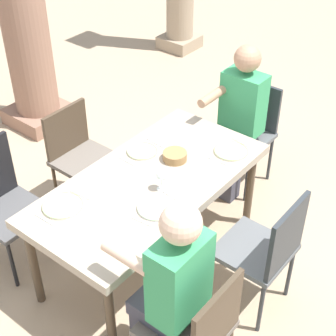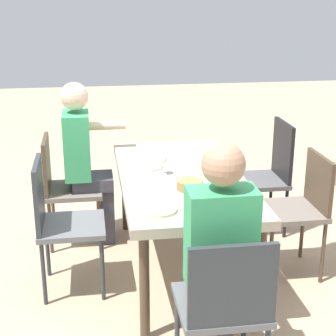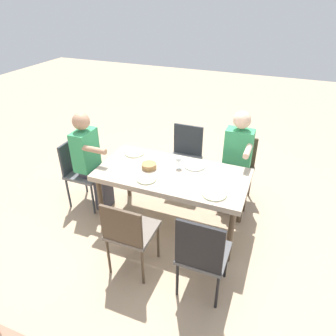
{
  "view_description": "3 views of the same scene",
  "coord_description": "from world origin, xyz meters",
  "px_view_note": "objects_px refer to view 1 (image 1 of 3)",
  "views": [
    {
      "loc": [
        -2.09,
        -1.82,
        2.91
      ],
      "look_at": [
        0.14,
        -0.04,
        0.78
      ],
      "focal_mm": 56.42,
      "sensor_mm": 36.0,
      "label": 1
    },
    {
      "loc": [
        3.48,
        -0.61,
        1.98
      ],
      "look_at": [
        -0.08,
        -0.08,
        0.77
      ],
      "focal_mm": 57.5,
      "sensor_mm": 36.0,
      "label": 2
    },
    {
      "loc": [
        -1.06,
        2.8,
        2.58
      ],
      "look_at": [
        0.07,
        -0.04,
        0.77
      ],
      "focal_mm": 33.03,
      "sensor_mm": 36.0,
      "label": 3
    }
  ],
  "objects_px": {
    "diner_woman_green": "(170,287)",
    "plate_1": "(157,208)",
    "chair_west_south": "(197,328)",
    "plate_0": "(63,206)",
    "dining_table": "(150,187)",
    "chair_mid_north": "(79,153)",
    "chair_mid_south": "(267,248)",
    "chair_head_east": "(248,127)",
    "chair_west_north": "(1,199)",
    "plate_3": "(231,151)",
    "wine_glass_1": "(162,176)",
    "diner_man_white": "(238,118)",
    "plate_2": "(142,151)",
    "bread_basket": "(175,156)"
  },
  "relations": [
    {
      "from": "diner_woman_green",
      "to": "plate_1",
      "type": "distance_m",
      "value": 0.6
    },
    {
      "from": "chair_west_south",
      "to": "plate_0",
      "type": "xyz_separation_m",
      "value": [
        0.06,
        1.09,
        0.25
      ]
    },
    {
      "from": "dining_table",
      "to": "chair_mid_north",
      "type": "height_order",
      "value": "chair_mid_north"
    },
    {
      "from": "chair_mid_south",
      "to": "chair_west_south",
      "type": "bearing_deg",
      "value": 179.84
    },
    {
      "from": "dining_table",
      "to": "plate_1",
      "type": "xyz_separation_m",
      "value": [
        -0.2,
        -0.23,
        0.08
      ]
    },
    {
      "from": "dining_table",
      "to": "diner_woman_green",
      "type": "bearing_deg",
      "value": -132.92
    },
    {
      "from": "chair_mid_north",
      "to": "plate_0",
      "type": "distance_m",
      "value": 0.93
    },
    {
      "from": "chair_mid_north",
      "to": "diner_woman_green",
      "type": "bearing_deg",
      "value": -116.3
    },
    {
      "from": "diner_woman_green",
      "to": "chair_mid_north",
      "type": "bearing_deg",
      "value": 63.7
    },
    {
      "from": "chair_head_east",
      "to": "diner_woman_green",
      "type": "bearing_deg",
      "value": -160.78
    },
    {
      "from": "plate_1",
      "to": "chair_west_north",
      "type": "bearing_deg",
      "value": 110.98
    },
    {
      "from": "plate_1",
      "to": "chair_mid_north",
      "type": "bearing_deg",
      "value": 73.1
    },
    {
      "from": "chair_west_north",
      "to": "plate_3",
      "type": "xyz_separation_m",
      "value": [
        1.21,
        -1.1,
        0.22
      ]
    },
    {
      "from": "diner_woman_green",
      "to": "plate_1",
      "type": "xyz_separation_m",
      "value": [
        0.42,
        0.43,
        0.05
      ]
    },
    {
      "from": "chair_head_east",
      "to": "wine_glass_1",
      "type": "height_order",
      "value": "wine_glass_1"
    },
    {
      "from": "chair_mid_south",
      "to": "wine_glass_1",
      "type": "height_order",
      "value": "chair_mid_south"
    },
    {
      "from": "dining_table",
      "to": "chair_head_east",
      "type": "relative_size",
      "value": 1.92
    },
    {
      "from": "diner_woman_green",
      "to": "chair_head_east",
      "type": "bearing_deg",
      "value": 19.22
    },
    {
      "from": "chair_west_north",
      "to": "chair_mid_north",
      "type": "relative_size",
      "value": 1.07
    },
    {
      "from": "chair_mid_north",
      "to": "diner_man_white",
      "type": "distance_m",
      "value": 1.29
    },
    {
      "from": "diner_man_white",
      "to": "diner_woman_green",
      "type": "bearing_deg",
      "value": -158.83
    },
    {
      "from": "chair_west_south",
      "to": "wine_glass_1",
      "type": "bearing_deg",
      "value": 51.02
    },
    {
      "from": "plate_0",
      "to": "dining_table",
      "type": "bearing_deg",
      "value": -24.0
    },
    {
      "from": "chair_mid_north",
      "to": "plate_3",
      "type": "bearing_deg",
      "value": -66.25
    },
    {
      "from": "diner_woman_green",
      "to": "chair_mid_south",
      "type": "bearing_deg",
      "value": -14.23
    },
    {
      "from": "chair_mid_north",
      "to": "plate_2",
      "type": "distance_m",
      "value": 0.64
    },
    {
      "from": "chair_west_south",
      "to": "diner_woman_green",
      "type": "bearing_deg",
      "value": 90.9
    },
    {
      "from": "chair_mid_south",
      "to": "plate_2",
      "type": "height_order",
      "value": "chair_mid_south"
    },
    {
      "from": "chair_mid_north",
      "to": "chair_head_east",
      "type": "bearing_deg",
      "value": -36.16
    },
    {
      "from": "chair_west_south",
      "to": "plate_3",
      "type": "bearing_deg",
      "value": 26.08
    },
    {
      "from": "plate_2",
      "to": "bread_basket",
      "type": "bearing_deg",
      "value": -72.2
    },
    {
      "from": "chair_west_north",
      "to": "wine_glass_1",
      "type": "bearing_deg",
      "value": -59.31
    },
    {
      "from": "wine_glass_1",
      "to": "plate_3",
      "type": "relative_size",
      "value": 0.63
    },
    {
      "from": "chair_west_north",
      "to": "chair_west_south",
      "type": "distance_m",
      "value": 1.69
    },
    {
      "from": "diner_woman_green",
      "to": "plate_1",
      "type": "relative_size",
      "value": 5.23
    },
    {
      "from": "dining_table",
      "to": "plate_3",
      "type": "height_order",
      "value": "plate_3"
    },
    {
      "from": "chair_west_north",
      "to": "chair_mid_south",
      "type": "bearing_deg",
      "value": -66.51
    },
    {
      "from": "plate_0",
      "to": "plate_1",
      "type": "height_order",
      "value": "same"
    },
    {
      "from": "dining_table",
      "to": "chair_west_north",
      "type": "distance_m",
      "value": 1.06
    },
    {
      "from": "chair_head_east",
      "to": "plate_3",
      "type": "relative_size",
      "value": 3.68
    },
    {
      "from": "chair_head_east",
      "to": "plate_3",
      "type": "height_order",
      "value": "chair_head_east"
    },
    {
      "from": "dining_table",
      "to": "chair_west_north",
      "type": "relative_size",
      "value": 1.82
    },
    {
      "from": "dining_table",
      "to": "chair_west_north",
      "type": "height_order",
      "value": "chair_west_north"
    },
    {
      "from": "chair_west_south",
      "to": "bread_basket",
      "type": "bearing_deg",
      "value": 43.67
    },
    {
      "from": "diner_woman_green",
      "to": "wine_glass_1",
      "type": "bearing_deg",
      "value": 42.34
    },
    {
      "from": "chair_mid_north",
      "to": "wine_glass_1",
      "type": "height_order",
      "value": "wine_glass_1"
    },
    {
      "from": "diner_man_white",
      "to": "bread_basket",
      "type": "bearing_deg",
      "value": 179.58
    },
    {
      "from": "plate_3",
      "to": "chair_mid_south",
      "type": "bearing_deg",
      "value": -128.72
    },
    {
      "from": "plate_3",
      "to": "plate_0",
      "type": "bearing_deg",
      "value": 156.88
    },
    {
      "from": "chair_mid_north",
      "to": "plate_0",
      "type": "relative_size",
      "value": 3.44
    }
  ]
}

